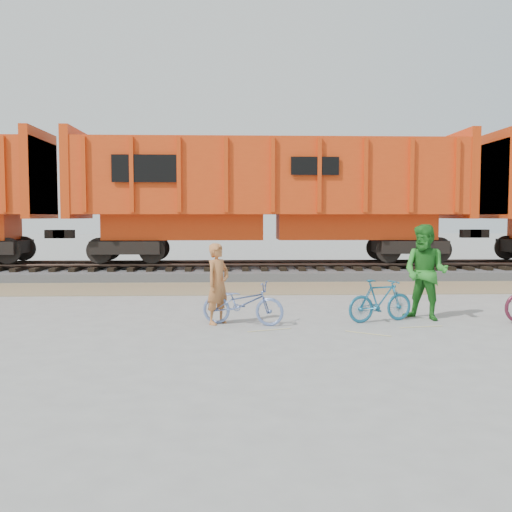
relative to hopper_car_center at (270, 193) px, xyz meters
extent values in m
plane|color=#9E9E99|center=(0.40, -9.00, -3.01)|extent=(120.00, 120.00, 0.00)
cube|color=tan|center=(0.40, -3.50, -3.00)|extent=(120.00, 3.00, 0.02)
cube|color=slate|center=(0.40, 0.00, -2.86)|extent=(120.00, 4.00, 0.30)
cube|color=black|center=(-6.10, 0.00, -2.65)|extent=(0.22, 2.60, 0.12)
cube|color=black|center=(0.40, 0.00, -2.65)|extent=(0.22, 2.60, 0.12)
cube|color=black|center=(6.90, 0.00, -2.65)|extent=(0.22, 2.60, 0.12)
cylinder|color=#382821|center=(0.40, -0.72, -2.53)|extent=(120.00, 0.12, 0.12)
cylinder|color=#382821|center=(0.40, 0.72, -2.53)|extent=(120.00, 0.12, 0.12)
cube|color=red|center=(-8.15, 0.00, 0.63)|extent=(0.30, 3.06, 3.10)
cube|color=black|center=(0.00, 0.00, -2.07)|extent=(11.20, 2.20, 0.80)
cube|color=red|center=(0.00, 0.00, -1.22)|extent=(11.76, 1.65, 0.90)
cube|color=red|center=(0.00, 0.00, 0.53)|extent=(14.00, 3.00, 2.60)
cube|color=red|center=(-6.85, 0.00, 0.63)|extent=(0.30, 3.06, 3.10)
cube|color=red|center=(6.85, 0.00, 0.63)|extent=(0.30, 3.06, 3.10)
cube|color=black|center=(-4.20, -1.58, 0.73)|extent=(2.20, 0.04, 0.90)
cube|color=red|center=(8.15, 0.00, 0.63)|extent=(0.30, 3.06, 3.10)
imported|color=#667DB8|center=(-1.11, -9.21, -2.57)|extent=(1.76, 1.01, 0.88)
imported|color=#1A5F80|center=(1.73, -9.01, -2.56)|extent=(1.53, 0.84, 0.88)
imported|color=#B56C39|center=(-1.61, -9.11, -2.19)|extent=(0.67, 0.71, 1.63)
imported|color=#277E25|center=(2.73, -8.81, -2.00)|extent=(1.23, 1.21, 2.00)
camera|label=1|loc=(-1.26, -20.53, -0.83)|focal=40.00mm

